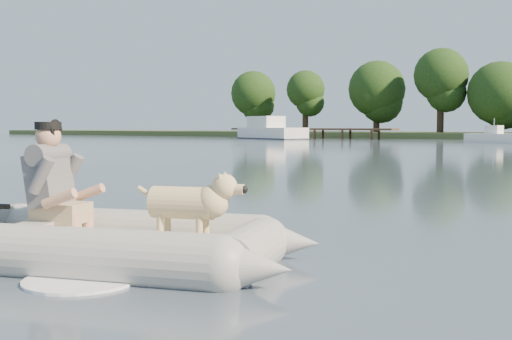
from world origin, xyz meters
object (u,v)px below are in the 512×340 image
Objects in this scene: dock at (310,133)px; motorboat at (496,131)px; dog at (183,209)px; dinghy at (115,198)px; cabin_cruiser at (272,128)px; man at (51,176)px.

motorboat is (19.52, -6.86, 0.36)m from dock.
dock is at bearing 100.03° from dog.
dog is at bearing -62.67° from dock.
dock is 3.57× the size of dinghy.
dog is 0.12× the size of cabin_cruiser.
cabin_cruiser is at bearing -168.47° from motorboat.
man is 0.13× the size of cabin_cruiser.
motorboat reaches higher than man.
man is 1.44m from dog.
dock is 2.13× the size of cabin_cruiser.
dinghy is 1.10× the size of motorboat.
man is 46.16m from motorboat.
cabin_cruiser reaches higher than man.
dog is 0.21× the size of motorboat.
cabin_cruiser reaches higher than dock.
cabin_cruiser is 1.84× the size of motorboat.
motorboat is (-6.82, 45.59, 0.26)m from dinghy.
cabin_cruiser reaches higher than dinghy.
dinghy is 0.69m from dog.
cabin_cruiser is (-1.84, -4.32, 0.59)m from dock.
man is at bearing -64.08° from motorboat.
dog is at bearing 4.57° from dinghy.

